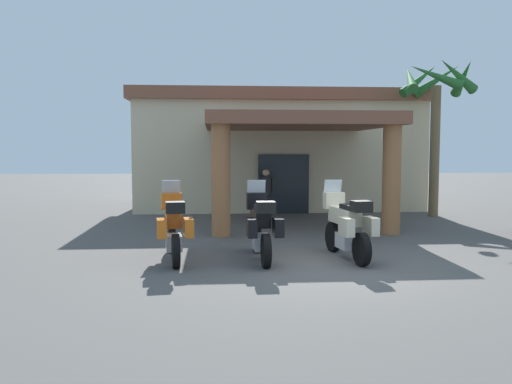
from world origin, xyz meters
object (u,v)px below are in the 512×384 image
palm_tree_near_portico (436,97)px  motorcycle_cream (347,225)px  motorcycle_black (261,226)px  motel_building (276,149)px  pedestrian (266,191)px  motorcycle_orange (174,227)px

palm_tree_near_portico → motorcycle_cream: bearing=-123.6°
motorcycle_cream → palm_tree_near_portico: palm_tree_near_portico is taller
motorcycle_black → palm_tree_near_portico: (6.36, 6.89, 3.34)m
motel_building → motorcycle_cream: (0.52, -10.28, -1.58)m
motel_building → pedestrian: motel_building is taller
motel_building → pedestrian: size_ratio=6.79×
motel_building → motorcycle_cream: 10.41m
motorcycle_orange → motorcycle_black: size_ratio=1.00×
motel_building → motorcycle_black: (-1.28, -10.30, -1.58)m
pedestrian → motel_building: bearing=-26.2°
motorcycle_orange → motorcycle_cream: 3.60m
motorcycle_cream → pedestrian: 6.37m
motorcycle_cream → pedestrian: size_ratio=1.35×
pedestrian → motorcycle_cream: bearing=174.7°
motel_building → palm_tree_near_portico: (5.08, -3.40, 1.76)m
palm_tree_near_portico → pedestrian: bearing=-173.8°
motorcycle_orange → motorcycle_black: same height
motorcycle_black → pedestrian: bearing=-8.6°
motorcycle_cream → pedestrian: bearing=1.6°
pedestrian → motorcycle_black: bearing=158.4°
palm_tree_near_portico → motorcycle_orange: bearing=-140.0°
motorcycle_black → motorcycle_cream: (1.80, 0.02, 0.00)m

